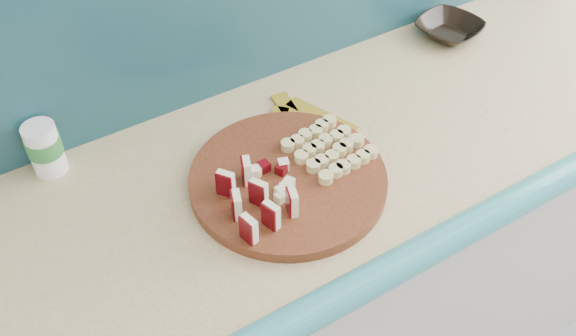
{
  "coord_description": "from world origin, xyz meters",
  "views": [
    {
      "loc": [
        -0.88,
        0.74,
        1.79
      ],
      "look_at": [
        -0.43,
        1.46,
        0.95
      ],
      "focal_mm": 40.0,
      "sensor_mm": 36.0,
      "label": 1
    }
  ],
  "objects": [
    {
      "name": "apple_chunks",
      "position": [
        -0.46,
        1.46,
        0.94
      ],
      "size": [
        0.05,
        0.06,
        0.02
      ],
      "color": "beige",
      "rests_on": "cutting_board"
    },
    {
      "name": "kitchen_counter",
      "position": [
        0.1,
        1.5,
        0.46
      ],
      "size": [
        2.2,
        0.63,
        0.91
      ],
      "color": "beige",
      "rests_on": "ground"
    },
    {
      "name": "canister",
      "position": [
        -0.8,
        1.74,
        0.97
      ],
      "size": [
        0.07,
        0.07,
        0.11
      ],
      "rotation": [
        0.0,
        0.0,
        0.06
      ],
      "color": "white",
      "rests_on": "kitchen_counter"
    },
    {
      "name": "banana_peel",
      "position": [
        -0.32,
        1.61,
        0.91
      ],
      "size": [
        0.23,
        0.2,
        0.01
      ],
      "rotation": [
        0.0,
        0.0,
        -0.33
      ],
      "color": "gold",
      "rests_on": "kitchen_counter"
    },
    {
      "name": "banana_slices",
      "position": [
        -0.33,
        1.48,
        0.94
      ],
      "size": [
        0.16,
        0.16,
        0.02
      ],
      "color": "#D3C681",
      "rests_on": "cutting_board"
    },
    {
      "name": "cutting_board",
      "position": [
        -0.43,
        1.46,
        0.92
      ],
      "size": [
        0.42,
        0.42,
        0.02
      ],
      "primitive_type": "cylinder",
      "rotation": [
        0.0,
        0.0,
        0.14
      ],
      "color": "#461C0F",
      "rests_on": "kitchen_counter"
    },
    {
      "name": "brown_bowl",
      "position": [
        0.17,
        1.69,
        0.93
      ],
      "size": [
        0.19,
        0.19,
        0.04
      ],
      "primitive_type": "imported",
      "rotation": [
        0.0,
        0.0,
        0.27
      ],
      "color": "black",
      "rests_on": "kitchen_counter"
    },
    {
      "name": "apple_wedges",
      "position": [
        -0.53,
        1.42,
        0.96
      ],
      "size": [
        0.12,
        0.16,
        0.05
      ],
      "color": "#F5EAC4",
      "rests_on": "cutting_board"
    }
  ]
}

